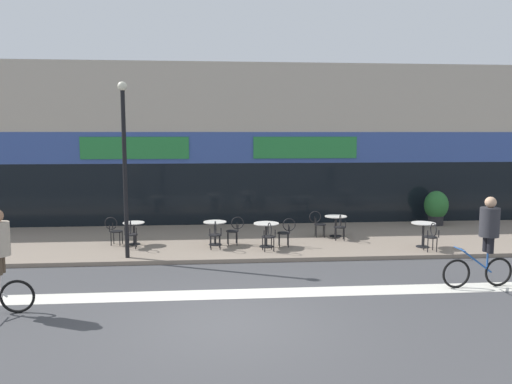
# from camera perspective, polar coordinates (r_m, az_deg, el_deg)

# --- Properties ---
(ground_plane) EXTENTS (120.00, 120.00, 0.00)m
(ground_plane) POSITION_cam_1_polar(r_m,az_deg,el_deg) (10.04, -2.96, -14.75)
(ground_plane) COLOR #424244
(sidewalk_slab) EXTENTS (40.00, 5.50, 0.12)m
(sidewalk_slab) POSITION_cam_1_polar(r_m,az_deg,el_deg) (16.98, -3.77, -5.58)
(sidewalk_slab) COLOR gray
(sidewalk_slab) RESTS_ON ground
(storefront_facade) EXTENTS (40.00, 4.06, 6.38)m
(storefront_facade) POSITION_cam_1_polar(r_m,az_deg,el_deg) (21.31, -4.07, 5.36)
(storefront_facade) COLOR #B2A899
(storefront_facade) RESTS_ON ground
(bike_lane_stripe) EXTENTS (36.00, 0.70, 0.01)m
(bike_lane_stripe) POSITION_cam_1_polar(r_m,az_deg,el_deg) (11.70, -3.25, -11.57)
(bike_lane_stripe) COLOR silver
(bike_lane_stripe) RESTS_ON ground
(bistro_table_0) EXTENTS (0.68, 0.68, 0.72)m
(bistro_table_0) POSITION_cam_1_polar(r_m,az_deg,el_deg) (16.48, -13.78, -4.10)
(bistro_table_0) COLOR black
(bistro_table_0) RESTS_ON sidewalk_slab
(bistro_table_1) EXTENTS (0.74, 0.74, 0.76)m
(bistro_table_1) POSITION_cam_1_polar(r_m,az_deg,el_deg) (16.00, -4.71, -4.14)
(bistro_table_1) COLOR black
(bistro_table_1) RESTS_ON sidewalk_slab
(bistro_table_2) EXTENTS (0.80, 0.80, 0.76)m
(bistro_table_2) POSITION_cam_1_polar(r_m,az_deg,el_deg) (15.68, 1.18, -4.33)
(bistro_table_2) COLOR black
(bistro_table_2) RESTS_ON sidewalk_slab
(bistro_table_3) EXTENTS (0.75, 0.75, 0.72)m
(bistro_table_3) POSITION_cam_1_polar(r_m,az_deg,el_deg) (17.45, 9.10, -3.37)
(bistro_table_3) COLOR black
(bistro_table_3) RESTS_ON sidewalk_slab
(bistro_table_4) EXTENTS (0.74, 0.74, 0.77)m
(bistro_table_4) POSITION_cam_1_polar(r_m,az_deg,el_deg) (16.49, 18.57, -4.10)
(bistro_table_4) COLOR black
(bistro_table_4) RESTS_ON sidewalk_slab
(cafe_chair_0_near) EXTENTS (0.43, 0.59, 0.90)m
(cafe_chair_0_near) POSITION_cam_1_polar(r_m,az_deg,el_deg) (15.88, -14.11, -4.51)
(cafe_chair_0_near) COLOR black
(cafe_chair_0_near) RESTS_ON sidewalk_slab
(cafe_chair_0_side) EXTENTS (0.59, 0.44, 0.90)m
(cafe_chair_0_side) POSITION_cam_1_polar(r_m,az_deg,el_deg) (16.60, -15.92, -4.07)
(cafe_chair_0_side) COLOR black
(cafe_chair_0_side) RESTS_ON sidewalk_slab
(cafe_chair_1_near) EXTENTS (0.43, 0.59, 0.90)m
(cafe_chair_1_near) POSITION_cam_1_polar(r_m,az_deg,el_deg) (15.39, -4.68, -4.67)
(cafe_chair_1_near) COLOR black
(cafe_chair_1_near) RESTS_ON sidewalk_slab
(cafe_chair_1_side) EXTENTS (0.59, 0.42, 0.90)m
(cafe_chair_1_side) POSITION_cam_1_polar(r_m,az_deg,el_deg) (16.02, -2.47, -4.20)
(cafe_chair_1_side) COLOR black
(cafe_chair_1_side) RESTS_ON sidewalk_slab
(cafe_chair_2_near) EXTENTS (0.45, 0.60, 0.90)m
(cafe_chair_2_near) POSITION_cam_1_polar(r_m,az_deg,el_deg) (15.08, 1.47, -4.89)
(cafe_chair_2_near) COLOR black
(cafe_chair_2_near) RESTS_ON sidewalk_slab
(cafe_chair_2_side) EXTENTS (0.59, 0.42, 0.90)m
(cafe_chair_2_side) POSITION_cam_1_polar(r_m,az_deg,el_deg) (15.76, 3.45, -4.40)
(cafe_chair_2_side) COLOR black
(cafe_chair_2_side) RESTS_ON sidewalk_slab
(cafe_chair_3_near) EXTENTS (0.45, 0.60, 0.90)m
(cafe_chair_3_near) POSITION_cam_1_polar(r_m,az_deg,el_deg) (16.85, 9.57, -3.75)
(cafe_chair_3_near) COLOR black
(cafe_chair_3_near) RESTS_ON sidewalk_slab
(cafe_chair_3_side) EXTENTS (0.59, 0.42, 0.90)m
(cafe_chair_3_side) POSITION_cam_1_polar(r_m,az_deg,el_deg) (17.31, 7.08, -3.43)
(cafe_chair_3_side) COLOR black
(cafe_chair_3_side) RESTS_ON sidewalk_slab
(cafe_chair_4_near) EXTENTS (0.40, 0.58, 0.90)m
(cafe_chair_4_near) POSITION_cam_1_polar(r_m,az_deg,el_deg) (15.94, 19.45, -4.64)
(cafe_chair_4_near) COLOR black
(cafe_chair_4_near) RESTS_ON sidewalk_slab
(planter_pot) EXTENTS (0.91, 0.91, 1.34)m
(planter_pot) POSITION_cam_1_polar(r_m,az_deg,el_deg) (20.59, 19.90, -1.60)
(planter_pot) COLOR #232326
(planter_pot) RESTS_ON sidewalk_slab
(lamp_post) EXTENTS (0.26, 0.26, 4.98)m
(lamp_post) POSITION_cam_1_polar(r_m,az_deg,el_deg) (14.52, -14.80, 3.87)
(lamp_post) COLOR black
(lamp_post) RESTS_ON sidewalk_slab
(cyclist_0) EXTENTS (1.80, 0.53, 2.19)m
(cyclist_0) POSITION_cam_1_polar(r_m,az_deg,el_deg) (13.10, 24.85, -4.47)
(cyclist_0) COLOR black
(cyclist_0) RESTS_ON ground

